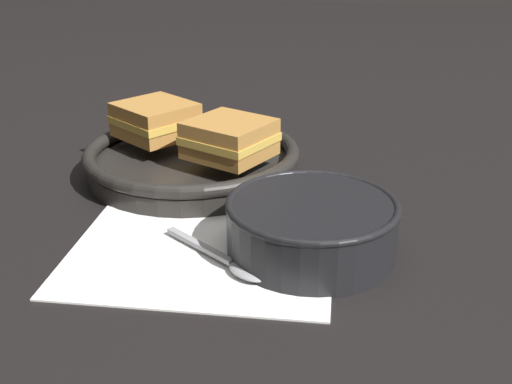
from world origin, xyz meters
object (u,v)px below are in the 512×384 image
soup_bowl (312,224)px  skillet (192,160)px  spoon (234,264)px  sandwich_near_right (156,120)px  sandwich_near_left (230,139)px

soup_bowl → skillet: soup_bowl is taller
spoon → skillet: skillet is taller
skillet → sandwich_near_right: (-0.06, 0.03, 0.04)m
spoon → sandwich_near_left: 0.22m
soup_bowl → sandwich_near_right: (-0.24, 0.21, 0.03)m
sandwich_near_left → sandwich_near_right: 0.13m
sandwich_near_right → skillet: bearing=-25.8°
soup_bowl → spoon: 0.09m
skillet → sandwich_near_left: bearing=-25.8°
soup_bowl → sandwich_near_left: (-0.12, 0.15, 0.03)m
spoon → soup_bowl: bearing=70.1°
spoon → sandwich_near_left: sandwich_near_left is taller
sandwich_near_left → sandwich_near_right: bearing=154.2°
soup_bowl → spoon: size_ratio=1.34×
spoon → sandwich_near_right: (-0.17, 0.26, 0.06)m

